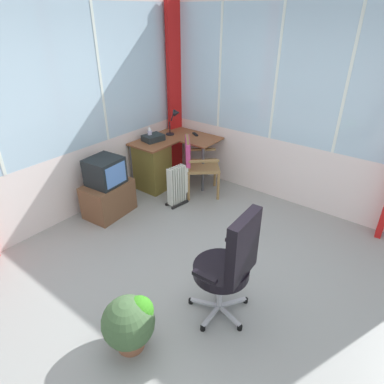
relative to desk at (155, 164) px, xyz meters
name	(u,v)px	position (x,y,z in m)	size (l,w,h in m)	color
ground	(204,288)	(-1.31, -1.90, -0.43)	(5.35, 5.43, 0.06)	gray
north_window_panel	(54,116)	(-1.31, 0.35, 0.98)	(4.35, 0.07, 2.78)	silver
east_window_panel	(306,108)	(0.90, -1.90, 0.99)	(0.07, 4.43, 2.78)	silver
curtain_corner	(175,92)	(0.77, 0.22, 0.94)	(0.27, 0.07, 2.68)	red
desk	(155,164)	(0.00, 0.00, 0.00)	(1.14, 1.01, 0.74)	brown
desk_lamp	(175,118)	(0.51, 0.00, 0.61)	(0.23, 0.20, 0.40)	black
tv_remote	(195,134)	(0.67, -0.28, 0.35)	(0.04, 0.15, 0.02)	black
spray_bottle	(150,134)	(0.05, 0.12, 0.44)	(0.06, 0.06, 0.22)	silver
paper_tray	(153,138)	(0.07, 0.07, 0.39)	(0.30, 0.23, 0.09)	#21292A
wooden_armchair	(194,159)	(0.22, -0.61, 0.16)	(0.68, 0.68, 0.88)	olive
office_chair	(231,262)	(-1.46, -2.28, 0.22)	(0.60, 0.58, 1.12)	#B7B7BF
tv_on_stand	(108,190)	(-0.97, -0.04, -0.04)	(0.68, 0.50, 0.82)	brown
space_heater	(178,185)	(-0.18, -0.62, -0.11)	(0.36, 0.21, 0.59)	silver
potted_plant	(130,322)	(-2.23, -1.82, -0.12)	(0.44, 0.44, 0.50)	#975B3F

